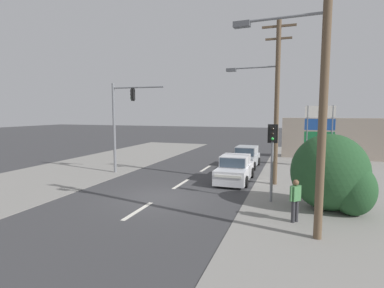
{
  "coord_description": "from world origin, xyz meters",
  "views": [
    {
      "loc": [
        6.06,
        -12.71,
        4.08
      ],
      "look_at": [
        0.32,
        4.0,
        2.22
      ],
      "focal_mm": 28.0,
      "sensor_mm": 36.0,
      "label": 1
    }
  ],
  "objects": [
    {
      "name": "pedestal_signal_right_kerb",
      "position": [
        5.15,
        1.06,
        2.42
      ],
      "size": [
        0.44,
        0.29,
        3.56
      ],
      "color": "slate",
      "rests_on": "ground"
    },
    {
      "name": "lane_dash_near",
      "position": [
        0.0,
        -2.0,
        0.0
      ],
      "size": [
        0.2,
        2.4,
        0.01
      ],
      "primitive_type": "cube",
      "color": "silver",
      "rests_on": "ground"
    },
    {
      "name": "hatchback_receding_far",
      "position": [
        2.67,
        9.71,
        0.7
      ],
      "size": [
        1.86,
        3.68,
        1.53
      ],
      "color": "#A3A8AD",
      "rests_on": "ground"
    },
    {
      "name": "lane_dash_mid",
      "position": [
        0.0,
        3.0,
        0.0
      ],
      "size": [
        0.2,
        2.4,
        0.01
      ],
      "primitive_type": "cube",
      "color": "silver",
      "rests_on": "ground"
    },
    {
      "name": "shopping_plaza_sign",
      "position": [
        7.81,
        11.26,
        2.98
      ],
      "size": [
        2.1,
        0.16,
        4.6
      ],
      "color": "slate",
      "rests_on": "ground"
    },
    {
      "name": "ground_plane",
      "position": [
        0.0,
        0.0,
        0.0
      ],
      "size": [
        140.0,
        140.0,
        0.0
      ],
      "primitive_type": "plane",
      "color": "#3A3A3D"
    },
    {
      "name": "sedan_oncoming_near",
      "position": [
        2.79,
        4.69,
        0.7
      ],
      "size": [
        1.92,
        4.26,
        1.56
      ],
      "color": "silver",
      "rests_on": "ground"
    },
    {
      "name": "lane_dash_far",
      "position": [
        0.0,
        8.0,
        0.0
      ],
      "size": [
        0.2,
        2.4,
        0.01
      ],
      "primitive_type": "cube",
      "color": "silver",
      "rests_on": "ground"
    },
    {
      "name": "roadside_bush",
      "position": [
        7.64,
        0.69,
        1.51
      ],
      "size": [
        3.26,
        2.8,
        3.21
      ],
      "color": "#234C28",
      "rests_on": "ground"
    },
    {
      "name": "pedestrian_at_kerb",
      "position": [
        6.18,
        -1.28,
        0.93
      ],
      "size": [
        0.4,
        0.44,
        1.63
      ],
      "color": "#333338",
      "rests_on": "ground"
    },
    {
      "name": "utility_pole_midground_right",
      "position": [
        4.94,
        4.6,
        4.94
      ],
      "size": [
        3.78,
        0.39,
        9.16
      ],
      "color": "brown",
      "rests_on": "ground"
    },
    {
      "name": "kerb_left_verge",
      "position": [
        -8.5,
        4.0,
        0.01
      ],
      "size": [
        8.0,
        40.0,
        0.02
      ],
      "primitive_type": "cube",
      "color": "gray",
      "rests_on": "ground"
    },
    {
      "name": "kerb_right_verge",
      "position": [
        9.0,
        2.0,
        0.01
      ],
      "size": [
        10.0,
        44.0,
        0.02
      ],
      "primitive_type": "cube",
      "color": "gray",
      "rests_on": "ground"
    },
    {
      "name": "shopfront_wall_far",
      "position": [
        11.0,
        16.0,
        1.8
      ],
      "size": [
        12.0,
        1.0,
        3.6
      ],
      "primitive_type": "cube",
      "color": "#A39384",
      "rests_on": "ground"
    },
    {
      "name": "traffic_signal_mast",
      "position": [
        -4.88,
        4.63,
        3.83
      ],
      "size": [
        3.69,
        0.44,
        6.0
      ],
      "color": "slate",
      "rests_on": "ground"
    },
    {
      "name": "utility_pole_foreground_right",
      "position": [
        6.75,
        -2.57,
        5.27
      ],
      "size": [
        3.78,
        0.45,
        9.82
      ],
      "color": "brown",
      "rests_on": "ground"
    }
  ]
}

